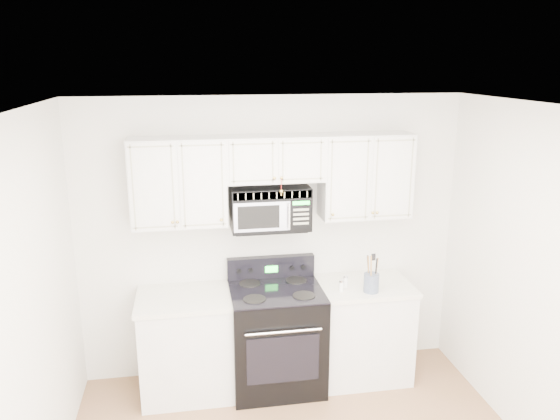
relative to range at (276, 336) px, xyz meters
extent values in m
cube|color=white|center=(0.02, -1.41, 2.12)|extent=(3.50, 3.50, 0.01)
cube|color=silver|center=(0.02, 0.34, 0.82)|extent=(3.50, 0.01, 2.60)
cube|color=silver|center=(-1.73, -1.41, 0.82)|extent=(0.01, 3.50, 2.60)
cube|color=silver|center=(-0.78, 0.03, -0.04)|extent=(0.82, 0.63, 0.88)
cube|color=silver|center=(-0.78, 0.03, 0.42)|extent=(0.86, 0.65, 0.04)
cube|color=black|center=(-0.78, 0.07, -0.43)|extent=(0.82, 0.55, 0.10)
cube|color=silver|center=(0.82, 0.03, -0.04)|extent=(0.82, 0.63, 0.88)
cube|color=silver|center=(0.82, 0.03, 0.42)|extent=(0.86, 0.65, 0.04)
cube|color=black|center=(0.82, 0.07, -0.43)|extent=(0.82, 0.55, 0.10)
cube|color=black|center=(0.00, -0.01, -0.02)|extent=(0.81, 0.69, 0.92)
cube|color=black|center=(0.00, -0.36, -0.03)|extent=(0.62, 0.01, 0.43)
cylinder|color=silver|center=(0.00, -0.38, 0.24)|extent=(0.64, 0.02, 0.02)
cube|color=black|center=(0.00, -0.01, 0.44)|extent=(0.81, 0.69, 0.02)
cube|color=black|center=(0.00, 0.30, 0.54)|extent=(0.81, 0.08, 0.21)
cube|color=#24DF39|center=(0.00, 0.26, 0.54)|extent=(0.12, 0.00, 0.06)
cube|color=silver|center=(-0.80, 0.18, 1.41)|extent=(0.80, 0.33, 0.75)
cube|color=silver|center=(0.84, 0.18, 1.41)|extent=(0.80, 0.33, 0.75)
cube|color=silver|center=(0.02, 0.18, 1.59)|extent=(0.84, 0.33, 0.39)
sphere|color=tan|center=(-0.82, -0.01, 1.12)|extent=(0.03, 0.03, 0.03)
sphere|color=tan|center=(-0.46, -0.01, 1.12)|extent=(0.03, 0.03, 0.03)
sphere|color=tan|center=(0.50, -0.01, 1.12)|extent=(0.03, 0.03, 0.03)
sphere|color=tan|center=(0.86, -0.01, 1.12)|extent=(0.03, 0.03, 0.03)
sphere|color=tan|center=(-0.01, -0.01, 1.46)|extent=(0.03, 0.03, 0.03)
sphere|color=tan|center=(0.05, -0.01, 1.46)|extent=(0.03, 0.03, 0.03)
cylinder|color=red|center=(0.04, -0.01, 1.40)|extent=(0.00, 0.00, 0.11)
sphere|color=tan|center=(0.04, -0.01, 1.34)|extent=(0.04, 0.04, 0.04)
cube|color=black|center=(-0.03, 0.17, 1.16)|extent=(0.69, 0.34, 0.38)
cube|color=#A29F8A|center=(-0.03, 0.00, 1.31)|extent=(0.67, 0.01, 0.07)
cube|color=#9899A9|center=(-0.12, -0.01, 1.12)|extent=(0.48, 0.01, 0.25)
cube|color=black|center=(-0.15, -0.01, 1.12)|extent=(0.36, 0.01, 0.20)
cube|color=black|center=(0.22, -0.01, 1.12)|extent=(0.19, 0.01, 0.25)
cube|color=#24DF39|center=(0.22, -0.01, 1.23)|extent=(0.15, 0.00, 0.03)
cylinder|color=silver|center=(0.11, -0.04, 1.12)|extent=(0.02, 0.02, 0.22)
cylinder|color=slate|center=(0.82, -0.16, 0.52)|extent=(0.13, 0.13, 0.17)
cylinder|color=#A2713D|center=(0.86, -0.16, 0.60)|extent=(0.01, 0.01, 0.29)
cylinder|color=black|center=(0.80, -0.12, 0.61)|extent=(0.01, 0.01, 0.31)
cylinder|color=#A2713D|center=(0.80, -0.19, 0.62)|extent=(0.01, 0.01, 0.33)
cylinder|color=black|center=(0.86, -0.15, 0.60)|extent=(0.01, 0.01, 0.29)
cylinder|color=#A2713D|center=(0.80, -0.12, 0.61)|extent=(0.01, 0.01, 0.31)
cylinder|color=white|center=(0.57, -0.10, 0.48)|extent=(0.04, 0.04, 0.09)
cylinder|color=silver|center=(0.57, -0.10, 0.53)|extent=(0.04, 0.04, 0.02)
cylinder|color=white|center=(0.63, -0.01, 0.48)|extent=(0.04, 0.04, 0.09)
cylinder|color=silver|center=(0.63, -0.01, 0.53)|extent=(0.04, 0.04, 0.02)
camera|label=1|loc=(-0.72, -4.39, 2.39)|focal=35.00mm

